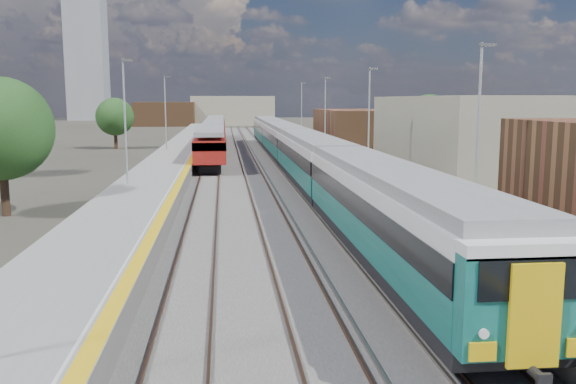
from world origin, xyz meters
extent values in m
plane|color=#47443A|center=(0.00, 50.00, 0.00)|extent=(320.00, 320.00, 0.00)
cube|color=#565451|center=(-2.25, 52.50, 0.03)|extent=(10.50, 155.00, 0.06)
cube|color=#4C3323|center=(0.78, 55.00, 0.11)|extent=(0.07, 160.00, 0.14)
cube|color=#4C3323|center=(2.22, 55.00, 0.11)|extent=(0.07, 160.00, 0.14)
cube|color=#4C3323|center=(-2.72, 55.00, 0.11)|extent=(0.07, 160.00, 0.14)
cube|color=#4C3323|center=(-1.28, 55.00, 0.11)|extent=(0.07, 160.00, 0.14)
cube|color=#4C3323|center=(-6.22, 55.00, 0.11)|extent=(0.07, 160.00, 0.14)
cube|color=#4C3323|center=(-4.78, 55.00, 0.11)|extent=(0.07, 160.00, 0.14)
cube|color=gray|center=(0.45, 55.00, 0.10)|extent=(0.08, 160.00, 0.10)
cube|color=gray|center=(-0.95, 55.00, 0.10)|extent=(0.08, 160.00, 0.10)
cube|color=slate|center=(5.25, 52.50, 0.50)|extent=(4.70, 155.00, 1.00)
cube|color=gray|center=(5.25, 52.50, 1.00)|extent=(4.70, 155.00, 0.03)
cube|color=yellow|center=(3.15, 52.50, 1.02)|extent=(0.40, 155.00, 0.01)
cube|color=gray|center=(7.45, 52.50, 1.60)|extent=(0.06, 155.00, 1.20)
cylinder|color=#9EA0A3|center=(6.60, 22.00, 4.77)|extent=(0.12, 0.12, 7.50)
cube|color=#4C4C4F|center=(6.85, 22.00, 8.42)|extent=(0.70, 0.18, 0.14)
cylinder|color=#9EA0A3|center=(6.60, 42.00, 4.77)|extent=(0.12, 0.12, 7.50)
cube|color=#4C4C4F|center=(6.85, 42.00, 8.42)|extent=(0.70, 0.18, 0.14)
cylinder|color=#9EA0A3|center=(6.60, 62.00, 4.77)|extent=(0.12, 0.12, 7.50)
cube|color=#4C4C4F|center=(6.85, 62.00, 8.42)|extent=(0.70, 0.18, 0.14)
cylinder|color=#9EA0A3|center=(6.60, 82.00, 4.77)|extent=(0.12, 0.12, 7.50)
cube|color=#4C4C4F|center=(6.85, 82.00, 8.42)|extent=(0.70, 0.18, 0.14)
cube|color=slate|center=(-9.05, 52.50, 0.50)|extent=(4.30, 155.00, 1.00)
cube|color=gray|center=(-9.05, 52.50, 1.00)|extent=(4.30, 155.00, 0.03)
cube|color=yellow|center=(-7.15, 52.50, 1.02)|extent=(0.45, 155.00, 0.01)
cube|color=silver|center=(-7.50, 52.50, 1.03)|extent=(0.08, 155.00, 0.01)
cylinder|color=#9EA0A3|center=(-10.20, 34.00, 4.77)|extent=(0.12, 0.12, 7.50)
cube|color=#4C4C4F|center=(-9.95, 34.00, 8.42)|extent=(0.70, 0.18, 0.14)
cylinder|color=#9EA0A3|center=(-10.20, 60.00, 4.77)|extent=(0.12, 0.12, 7.50)
cube|color=#4C4C4F|center=(-9.95, 60.00, 8.42)|extent=(0.70, 0.18, 0.14)
cube|color=gray|center=(16.00, 45.00, 3.20)|extent=(11.00, 22.00, 6.40)
cube|color=brown|center=(13.00, 78.00, 2.40)|extent=(8.00, 18.00, 4.80)
cube|color=gray|center=(-2.00, 150.00, 3.50)|extent=(20.00, 14.00, 7.00)
cube|color=brown|center=(-18.00, 145.00, 2.80)|extent=(14.00, 12.00, 5.60)
cube|color=gray|center=(-45.00, 190.00, 20.00)|extent=(11.00, 11.00, 40.00)
cube|color=black|center=(1.50, 17.42, 0.87)|extent=(2.69, 19.27, 0.45)
cube|color=#0F5146|center=(1.50, 17.42, 1.66)|extent=(2.79, 19.27, 1.13)
cube|color=black|center=(1.50, 17.42, 2.55)|extent=(2.85, 19.27, 0.77)
cube|color=silver|center=(1.50, 17.42, 3.16)|extent=(2.79, 19.27, 0.47)
cube|color=gray|center=(1.50, 17.42, 3.58)|extent=(2.47, 19.27, 0.40)
cube|color=black|center=(1.50, 37.19, 0.87)|extent=(2.69, 19.27, 0.45)
cube|color=#0F5146|center=(1.50, 37.19, 1.66)|extent=(2.79, 19.27, 1.13)
cube|color=black|center=(1.50, 37.19, 2.55)|extent=(2.85, 19.27, 0.77)
cube|color=silver|center=(1.50, 37.19, 3.16)|extent=(2.79, 19.27, 0.47)
cube|color=gray|center=(1.50, 37.19, 3.58)|extent=(2.47, 19.27, 0.40)
cube|color=black|center=(1.50, 56.96, 0.87)|extent=(2.69, 19.27, 0.45)
cube|color=#0F5146|center=(1.50, 56.96, 1.66)|extent=(2.79, 19.27, 1.13)
cube|color=black|center=(1.50, 56.96, 2.55)|extent=(2.85, 19.27, 0.77)
cube|color=silver|center=(1.50, 56.96, 3.16)|extent=(2.79, 19.27, 0.47)
cube|color=gray|center=(1.50, 56.96, 3.58)|extent=(2.47, 19.27, 0.40)
cube|color=black|center=(1.50, 76.73, 0.87)|extent=(2.69, 19.27, 0.45)
cube|color=#0F5146|center=(1.50, 76.73, 1.66)|extent=(2.79, 19.27, 1.13)
cube|color=black|center=(1.50, 76.73, 2.55)|extent=(2.85, 19.27, 0.77)
cube|color=silver|center=(1.50, 76.73, 3.16)|extent=(2.79, 19.27, 0.47)
cube|color=gray|center=(1.50, 76.73, 3.58)|extent=(2.47, 19.27, 0.40)
cube|color=#0F5146|center=(1.50, 7.53, 2.12)|extent=(2.77, 0.59, 2.08)
cube|color=black|center=(1.50, 7.23, 2.72)|extent=(2.27, 0.06, 0.79)
cube|color=gold|center=(1.50, 7.17, 2.03)|extent=(1.04, 0.10, 2.08)
cube|color=black|center=(-5.50, 53.94, 0.45)|extent=(1.81, 15.37, 0.63)
cube|color=maroon|center=(-5.50, 53.94, 1.95)|extent=(2.66, 18.08, 1.90)
cube|color=black|center=(-5.50, 53.94, 2.43)|extent=(2.72, 18.08, 0.67)
cube|color=gray|center=(-5.50, 53.94, 3.38)|extent=(2.38, 18.08, 0.38)
cube|color=black|center=(-5.50, 72.52, 0.45)|extent=(1.81, 15.37, 0.63)
cube|color=maroon|center=(-5.50, 72.52, 1.95)|extent=(2.66, 18.08, 1.90)
cube|color=black|center=(-5.50, 72.52, 2.43)|extent=(2.72, 18.08, 0.67)
cube|color=gray|center=(-5.50, 72.52, 3.38)|extent=(2.38, 18.08, 0.38)
cube|color=black|center=(-5.50, 91.10, 0.45)|extent=(1.81, 15.37, 0.63)
cube|color=maroon|center=(-5.50, 91.10, 1.95)|extent=(2.66, 18.08, 1.90)
cube|color=black|center=(-5.50, 91.10, 2.43)|extent=(2.72, 18.08, 0.67)
cube|color=gray|center=(-5.50, 91.10, 3.38)|extent=(2.38, 18.08, 0.38)
cylinder|color=#382619|center=(-15.92, 29.83, 1.28)|extent=(0.44, 0.44, 2.56)
sphere|color=#1E471B|center=(-15.92, 29.83, 4.62)|extent=(5.41, 5.41, 5.41)
cylinder|color=#382619|center=(-17.83, 75.05, 1.11)|extent=(0.44, 0.44, 2.23)
sphere|color=#1E471B|center=(-17.83, 75.05, 4.02)|extent=(4.70, 4.70, 4.70)
cylinder|color=#382619|center=(19.25, 65.27, 1.18)|extent=(0.44, 0.44, 2.37)
sphere|color=#1E471B|center=(19.25, 65.27, 4.27)|extent=(5.00, 5.00, 5.00)
camera|label=1|loc=(-4.37, -3.41, 6.11)|focal=38.00mm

